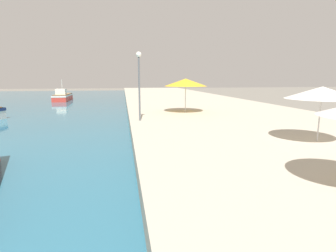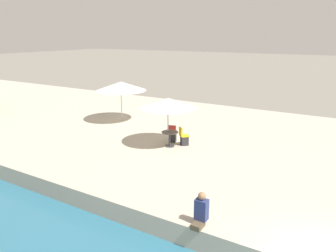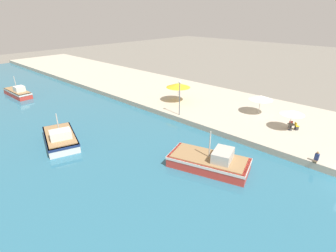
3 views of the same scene
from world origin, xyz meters
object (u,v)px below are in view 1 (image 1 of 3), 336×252
at_px(fishing_boat_far, 63,96).
at_px(cafe_umbrella_white, 322,93).
at_px(cafe_umbrella_striped, 186,82).
at_px(lamppost, 139,74).

distance_m(fishing_boat_far, cafe_umbrella_white, 38.73).
height_order(fishing_boat_far, cafe_umbrella_striped, cafe_umbrella_striped).
bearing_deg(fishing_boat_far, lamppost, -70.09).
height_order(fishing_boat_far, cafe_umbrella_white, fishing_boat_far).
bearing_deg(cafe_umbrella_striped, cafe_umbrella_white, -72.48).
xyz_separation_m(cafe_umbrella_striped, lamppost, (-4.08, -3.77, 0.59)).
bearing_deg(lamppost, cafe_umbrella_striped, 42.75).
xyz_separation_m(fishing_boat_far, cafe_umbrella_white, (18.26, -34.08, 2.25)).
distance_m(fishing_boat_far, cafe_umbrella_striped, 27.36).
relative_size(cafe_umbrella_striped, lamppost, 0.78).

